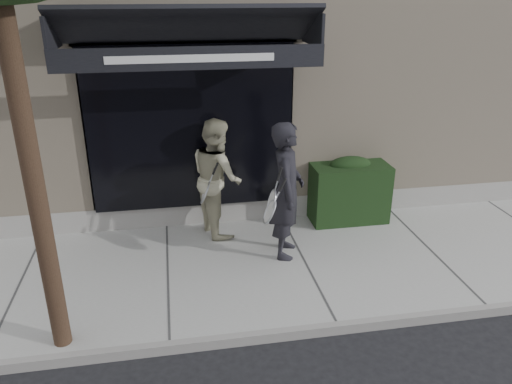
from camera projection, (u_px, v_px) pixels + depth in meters
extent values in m
plane|color=black|center=(304.00, 267.00, 7.45)|extent=(80.00, 80.00, 0.00)
cube|color=#9E9E98|center=(304.00, 263.00, 7.43)|extent=(20.00, 3.00, 0.12)
cube|color=gray|center=(338.00, 328.00, 6.01)|extent=(20.00, 0.10, 0.14)
cube|color=beige|center=(249.00, 41.00, 10.94)|extent=(14.00, 7.00, 5.50)
cube|color=gray|center=(279.00, 206.00, 8.90)|extent=(14.02, 0.42, 0.50)
cube|color=black|center=(191.00, 127.00, 7.93)|extent=(3.20, 0.30, 2.60)
cube|color=gray|center=(88.00, 130.00, 7.81)|extent=(0.08, 0.40, 2.60)
cube|color=gray|center=(287.00, 121.00, 8.32)|extent=(0.08, 0.40, 2.60)
cube|color=gray|center=(186.00, 39.00, 7.55)|extent=(3.36, 0.40, 0.12)
cube|color=black|center=(188.00, 24.00, 6.81)|extent=(3.60, 1.03, 0.55)
cube|color=black|center=(191.00, 58.00, 6.51)|extent=(3.60, 0.05, 0.30)
cube|color=white|center=(191.00, 59.00, 6.48)|extent=(2.20, 0.01, 0.10)
cube|color=black|center=(52.00, 32.00, 6.56)|extent=(0.04, 1.00, 0.45)
cube|color=black|center=(313.00, 28.00, 7.13)|extent=(0.04, 1.00, 0.45)
cube|color=black|center=(348.00, 192.00, 8.53)|extent=(1.30, 0.70, 1.00)
ellipsoid|color=black|center=(350.00, 164.00, 8.33)|extent=(0.71, 0.38, 0.27)
cylinder|color=black|center=(28.00, 152.00, 4.83)|extent=(0.20, 0.20, 4.80)
imported|color=black|center=(287.00, 191.00, 7.21)|extent=(0.67, 0.85, 2.04)
torus|color=silver|center=(272.00, 202.00, 6.93)|extent=(0.10, 0.30, 0.30)
cylinder|color=silver|center=(272.00, 202.00, 6.93)|extent=(0.07, 0.27, 0.26)
cylinder|color=silver|center=(272.00, 202.00, 6.93)|extent=(0.18, 0.02, 0.07)
cylinder|color=black|center=(272.00, 202.00, 6.93)|extent=(0.20, 0.03, 0.08)
torus|color=silver|center=(270.00, 212.00, 6.86)|extent=(0.15, 0.31, 0.29)
cylinder|color=silver|center=(270.00, 212.00, 6.86)|extent=(0.12, 0.27, 0.25)
cylinder|color=silver|center=(270.00, 212.00, 6.86)|extent=(0.17, 0.02, 0.09)
cylinder|color=black|center=(270.00, 212.00, 6.86)|extent=(0.20, 0.04, 0.11)
imported|color=#B3AE8F|center=(217.00, 177.00, 7.93)|extent=(0.94, 1.08, 1.90)
torus|color=silver|center=(205.00, 193.00, 7.64)|extent=(0.17, 0.32, 0.29)
cylinder|color=silver|center=(205.00, 193.00, 7.64)|extent=(0.14, 0.28, 0.25)
cylinder|color=silver|center=(205.00, 193.00, 7.64)|extent=(0.17, 0.04, 0.09)
cylinder|color=black|center=(205.00, 193.00, 7.64)|extent=(0.20, 0.05, 0.11)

